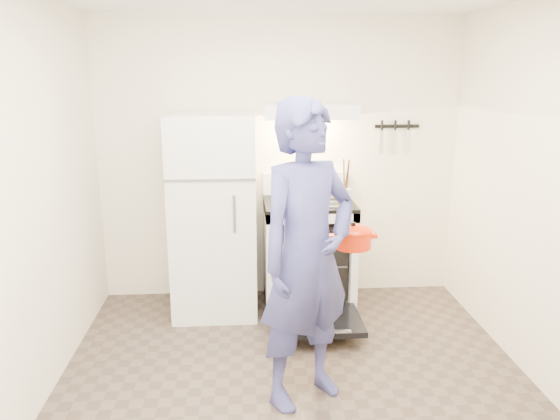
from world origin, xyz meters
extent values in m
plane|color=#4D4034|center=(0.00, 0.00, 0.00)|extent=(3.60, 3.60, 0.00)
cube|color=#F0E7C8|center=(0.00, 1.80, 1.25)|extent=(3.20, 0.02, 2.50)
cube|color=silver|center=(-0.58, 1.45, 0.85)|extent=(0.70, 0.70, 1.70)
cube|color=silver|center=(0.23, 1.48, 0.46)|extent=(0.76, 0.65, 0.92)
cube|color=black|center=(0.23, 1.48, 0.94)|extent=(0.76, 0.65, 0.03)
cube|color=silver|center=(0.23, 1.76, 1.05)|extent=(0.76, 0.07, 0.20)
cube|color=black|center=(0.23, 0.88, 0.12)|extent=(0.70, 0.54, 0.04)
cube|color=slate|center=(0.23, 1.48, 0.44)|extent=(0.60, 0.52, 0.01)
cube|color=silver|center=(0.23, 1.55, 1.71)|extent=(0.76, 0.50, 0.12)
cube|color=black|center=(1.05, 1.79, 1.55)|extent=(0.40, 0.02, 0.03)
cylinder|color=olive|center=(0.17, 1.38, 0.45)|extent=(0.29, 0.29, 0.02)
cylinder|color=silver|center=(0.50, 1.22, 1.05)|extent=(0.11, 0.11, 0.13)
imported|color=navy|center=(0.05, 0.07, 0.95)|extent=(0.83, 0.76, 1.90)
camera|label=1|loc=(-0.32, -3.02, 2.05)|focal=35.00mm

